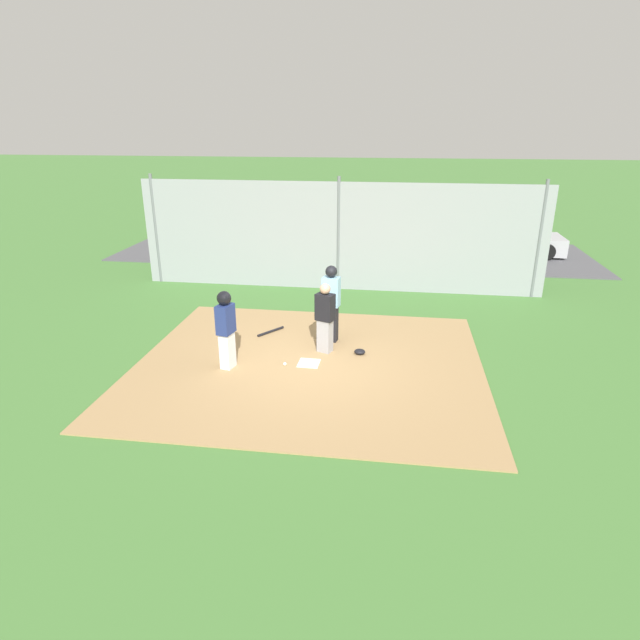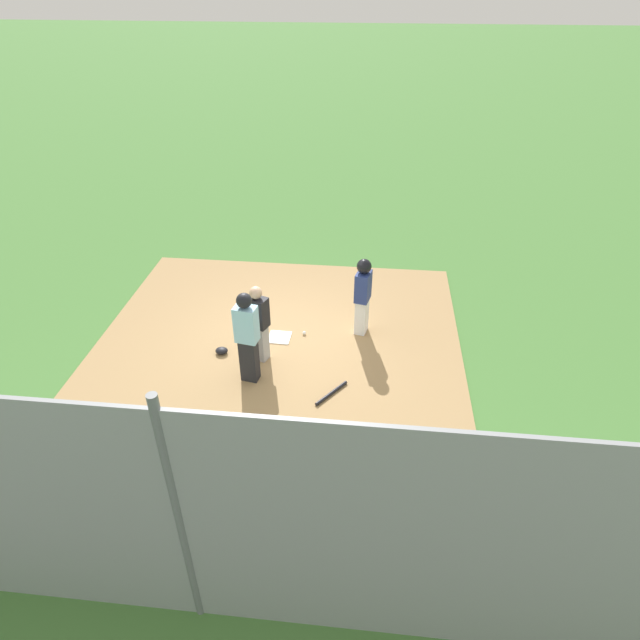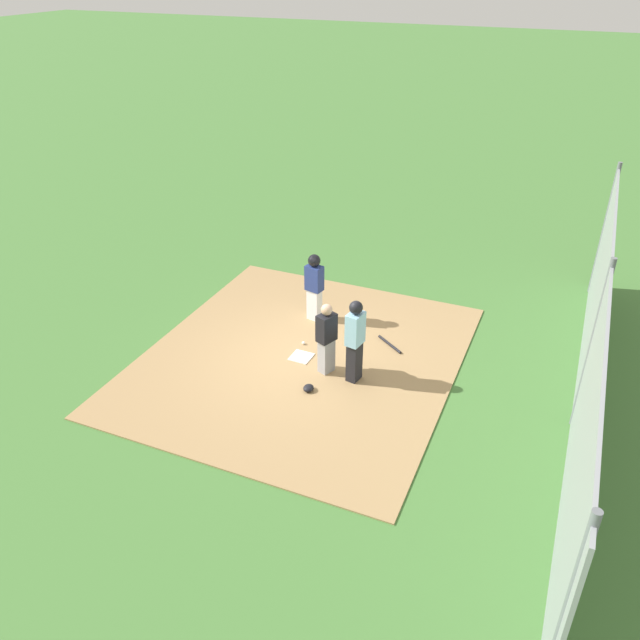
{
  "view_description": "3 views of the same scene",
  "coord_description": "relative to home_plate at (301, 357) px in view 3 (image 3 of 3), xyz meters",
  "views": [
    {
      "loc": [
        -1.65,
        9.92,
        4.78
      ],
      "look_at": [
        -0.16,
        -0.51,
        0.83
      ],
      "focal_mm": 29.6,
      "sensor_mm": 36.0,
      "label": 1
    },
    {
      "loc": [
        1.74,
        -8.69,
        6.32
      ],
      "look_at": [
        0.86,
        -0.35,
        0.75
      ],
      "focal_mm": 30.16,
      "sensor_mm": 36.0,
      "label": 2
    },
    {
      "loc": [
        -10.25,
        -4.83,
        7.56
      ],
      "look_at": [
        0.09,
        -0.4,
        1.0
      ],
      "focal_mm": 35.68,
      "sensor_mm": 36.0,
      "label": 3
    }
  ],
  "objects": [
    {
      "name": "catcher",
      "position": [
        -0.25,
        -0.68,
        0.8
      ],
      "size": [
        0.45,
        0.38,
        1.56
      ],
      "rotation": [
        0.0,
        0.0,
        1.19
      ],
      "color": "#9E9EA3",
      "rests_on": "dirt_infield"
    },
    {
      "name": "umpire",
      "position": [
        -0.3,
        -1.31,
        0.94
      ],
      "size": [
        0.42,
        0.32,
        1.79
      ],
      "rotation": [
        0.0,
        0.0,
        1.4
      ],
      "color": "black",
      "rests_on": "dirt_infield"
    },
    {
      "name": "backstop_fence",
      "position": [
        0.0,
        -5.5,
        1.56
      ],
      "size": [
        12.0,
        0.1,
        3.35
      ],
      "color": "#93999E",
      "rests_on": "ground_plane"
    },
    {
      "name": "baseball",
      "position": [
        0.48,
        0.17,
        0.03
      ],
      "size": [
        0.07,
        0.07,
        0.07
      ],
      "primitive_type": "sphere",
      "color": "white",
      "rests_on": "dirt_infield"
    },
    {
      "name": "dirt_infield",
      "position": [
        0.0,
        0.0,
        -0.03
      ],
      "size": [
        7.2,
        6.4,
        0.03
      ],
      "primitive_type": "cube",
      "color": "#A88456",
      "rests_on": "ground_plane"
    },
    {
      "name": "baseball_bat",
      "position": [
        1.19,
        -1.59,
        0.02
      ],
      "size": [
        0.52,
        0.67,
        0.06
      ],
      "primitive_type": "cylinder",
      "rotation": [
        0.0,
        1.57,
        0.94
      ],
      "color": "black",
      "rests_on": "dirt_infield"
    },
    {
      "name": "home_plate",
      "position": [
        0.0,
        0.0,
        0.0
      ],
      "size": [
        0.45,
        0.45,
        0.02
      ],
      "primitive_type": "cube",
      "rotation": [
        0.0,
        0.0,
        -0.03
      ],
      "color": "white",
      "rests_on": "dirt_infield"
    },
    {
      "name": "catcher_mask",
      "position": [
        -1.02,
        -0.63,
        0.05
      ],
      "size": [
        0.24,
        0.2,
        0.12
      ],
      "primitive_type": "ellipsoid",
      "color": "black",
      "rests_on": "dirt_infield"
    },
    {
      "name": "runner",
      "position": [
        1.62,
        0.4,
        0.93
      ],
      "size": [
        0.34,
        0.43,
        1.65
      ],
      "rotation": [
        0.0,
        0.0,
        2.92
      ],
      "color": "silver",
      "rests_on": "dirt_infield"
    },
    {
      "name": "ground_plane",
      "position": [
        0.0,
        0.0,
        -0.04
      ],
      "size": [
        140.0,
        140.0,
        0.0
      ],
      "primitive_type": "plane",
      "color": "#477A38"
    }
  ]
}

